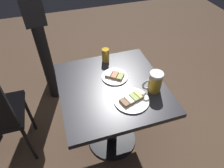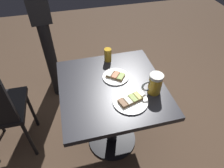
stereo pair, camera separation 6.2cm
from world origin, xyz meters
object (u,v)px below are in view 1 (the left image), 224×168
patron_standing (32,10)px  plate_far (132,100)px  beer_mug (155,82)px  plate_near (115,76)px  beer_glass_small (106,55)px

patron_standing → plate_far: bearing=21.6°
plate_far → beer_mug: 0.20m
beer_mug → patron_standing: size_ratio=0.09×
plate_near → plate_far: bearing=-172.7°
beer_mug → beer_glass_small: beer_mug is taller
plate_near → beer_glass_small: beer_glass_small is taller
beer_mug → beer_glass_small: size_ratio=1.37×
plate_far → beer_mug: (0.05, -0.18, 0.07)m
plate_near → beer_mug: size_ratio=1.28×
plate_near → beer_mug: (-0.21, -0.21, 0.07)m
beer_glass_small → patron_standing: size_ratio=0.07×
plate_far → patron_standing: patron_standing is taller
plate_near → patron_standing: bearing=32.9°
plate_near → beer_mug: beer_mug is taller
beer_mug → beer_glass_small: (0.42, 0.22, -0.02)m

